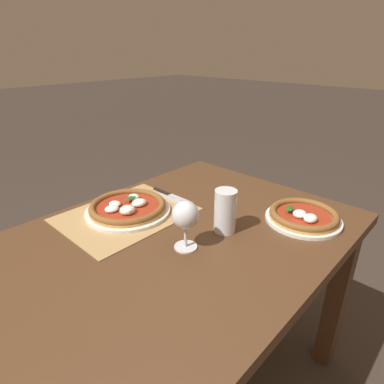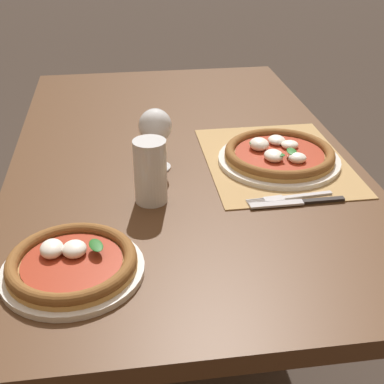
{
  "view_description": "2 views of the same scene",
  "coord_description": "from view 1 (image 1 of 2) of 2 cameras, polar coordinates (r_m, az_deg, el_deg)",
  "views": [
    {
      "loc": [
        0.49,
        0.64,
        1.29
      ],
      "look_at": [
        -0.28,
        -0.08,
        0.82
      ],
      "focal_mm": 30.0,
      "sensor_mm": 36.0,
      "label": 1
    },
    {
      "loc": [
        -1.28,
        0.15,
        1.34
      ],
      "look_at": [
        -0.31,
        0.01,
        0.79
      ],
      "focal_mm": 50.0,
      "sensor_mm": 36.0,
      "label": 2
    }
  ],
  "objects": [
    {
      "name": "knife",
      "position": [
        1.3,
        -3.55,
        -0.66
      ],
      "size": [
        0.02,
        0.22,
        0.01
      ],
      "color": "black",
      "rests_on": "paper_placemat"
    },
    {
      "name": "pizza_far",
      "position": [
        1.18,
        19.22,
        -4.07
      ],
      "size": [
        0.26,
        0.26,
        0.05
      ],
      "color": "silver",
      "rests_on": "dining_table"
    },
    {
      "name": "dining_table",
      "position": [
        1.04,
        -7.78,
        -14.85
      ],
      "size": [
        1.46,
        0.88,
        0.74
      ],
      "color": "#4C301C",
      "rests_on": "ground"
    },
    {
      "name": "paper_placemat",
      "position": [
        1.19,
        -11.61,
        -3.89
      ],
      "size": [
        0.45,
        0.35,
        0.0
      ],
      "primitive_type": "cube",
      "color": "#A88451",
      "rests_on": "dining_table"
    },
    {
      "name": "pint_glass",
      "position": [
        1.04,
        5.92,
        -3.54
      ],
      "size": [
        0.07,
        0.07,
        0.15
      ],
      "color": "silver",
      "rests_on": "dining_table"
    },
    {
      "name": "fork",
      "position": [
        1.28,
        -3.96,
        -1.13
      ],
      "size": [
        0.03,
        0.2,
        0.0
      ],
      "color": "#B7B7BC",
      "rests_on": "paper_placemat"
    },
    {
      "name": "pizza_near",
      "position": [
        1.19,
        -11.35,
        -2.71
      ],
      "size": [
        0.31,
        0.31,
        0.05
      ],
      "color": "silver",
      "rests_on": "paper_placemat"
    },
    {
      "name": "wine_glass",
      "position": [
        0.93,
        -1.18,
        -4.44
      ],
      "size": [
        0.08,
        0.08,
        0.16
      ],
      "color": "silver",
      "rests_on": "dining_table"
    }
  ]
}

